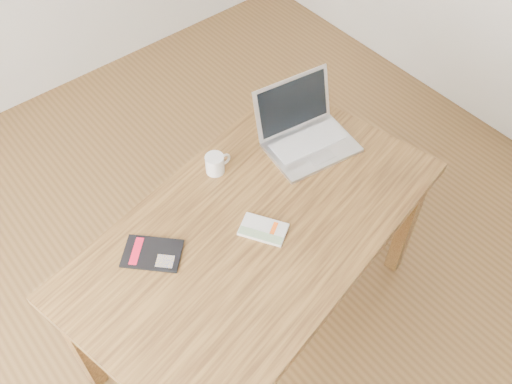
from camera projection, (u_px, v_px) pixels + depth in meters
room at (199, 94)px, 1.71m from camera, size 4.04×4.04×2.70m
desk at (256, 238)px, 2.21m from camera, size 1.61×1.12×0.75m
white_guidebook at (263, 229)px, 2.12m from camera, size 0.18×0.20×0.02m
black_guidebook at (152, 253)px, 2.06m from camera, size 0.24×0.25×0.01m
laptop at (305, 132)px, 2.39m from camera, size 0.40×0.37×0.25m
coffee_mug at (215, 163)px, 2.29m from camera, size 0.11×0.08×0.08m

